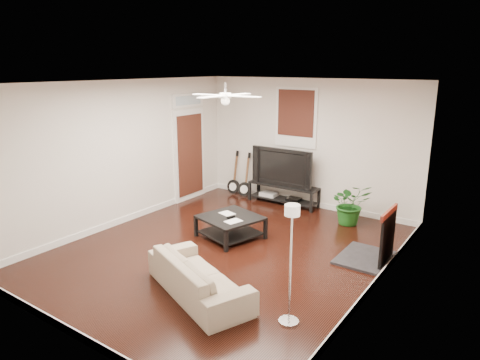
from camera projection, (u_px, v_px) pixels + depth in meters
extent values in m
cube|color=black|center=(227.00, 250.00, 7.38)|extent=(5.00, 6.00, 0.01)
cube|color=white|center=(225.00, 82.00, 6.66)|extent=(5.00, 6.00, 0.01)
cube|color=silver|center=(308.00, 144.00, 9.41)|extent=(5.00, 0.01, 2.80)
cube|color=silver|center=(60.00, 224.00, 4.64)|extent=(5.00, 0.01, 2.80)
cube|color=silver|center=(123.00, 153.00, 8.40)|extent=(0.01, 6.00, 2.80)
cube|color=silver|center=(379.00, 196.00, 5.65)|extent=(0.01, 6.00, 2.80)
cube|color=#973E31|center=(399.00, 180.00, 6.45)|extent=(0.02, 2.20, 2.80)
cube|color=black|center=(375.00, 234.00, 6.85)|extent=(0.80, 1.10, 0.92)
cube|color=#36140E|center=(296.00, 118.00, 9.41)|extent=(1.00, 0.06, 1.30)
cube|color=white|center=(189.00, 146.00, 9.93)|extent=(0.08, 1.00, 2.50)
cube|color=black|center=(283.00, 194.00, 9.78)|extent=(1.63, 0.44, 0.46)
imported|color=black|center=(284.00, 166.00, 9.63)|extent=(1.46, 0.19, 0.84)
cube|color=black|center=(230.00, 227.00, 7.87)|extent=(1.19, 1.19, 0.40)
imported|color=tan|center=(199.00, 276.00, 5.89)|extent=(2.01, 1.39, 0.55)
imported|color=#185619|center=(350.00, 204.00, 8.49)|extent=(1.00, 0.98, 0.84)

